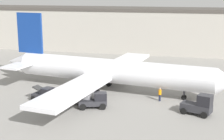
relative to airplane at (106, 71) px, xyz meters
The scene contains 7 objects.
ground_plane 3.11m from the airplane, ahead, with size 400.00×400.00×0.00m, color gray.
terminal_building 34.30m from the airplane, 96.23° to the left, with size 77.29×11.39×10.32m.
airplane is the anchor object (origin of this frame).
ground_crew_worker 8.97m from the airplane, 19.73° to the right, with size 0.40×0.40×1.83m.
baggage_tug 15.17m from the airplane, 28.15° to the right, with size 3.90×2.86×2.59m.
belt_loader_truck 9.69m from the airplane, 134.86° to the right, with size 3.13×2.56×1.96m.
pushback_tug 8.00m from the airplane, 85.18° to the right, with size 3.78×2.62×2.00m.
Camera 1 is at (11.45, -46.76, 14.59)m, focal length 55.00 mm.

